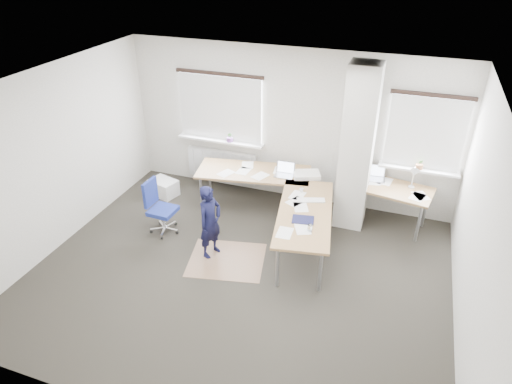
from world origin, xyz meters
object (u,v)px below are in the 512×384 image
(desk_side, at_px, (389,189))
(person, at_px, (210,222))
(desk_main, at_px, (280,192))
(task_chair, at_px, (162,218))

(desk_side, bearing_deg, person, -134.18)
(desk_main, bearing_deg, task_chair, -166.79)
(desk_main, height_order, person, person)
(person, bearing_deg, desk_side, -36.00)
(task_chair, bearing_deg, desk_main, 25.61)
(task_chair, bearing_deg, person, -13.55)
(desk_main, height_order, desk_side, desk_side)
(desk_side, bearing_deg, desk_main, -147.26)
(desk_main, relative_size, desk_side, 1.88)
(task_chair, bearing_deg, desk_side, 25.39)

